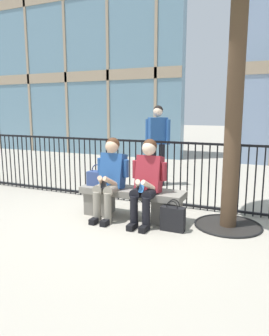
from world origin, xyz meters
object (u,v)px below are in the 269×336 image
(handbag_on_bench, at_px, (98,178))
(shopping_bag, at_px, (173,218))
(seated_person_with_phone, at_px, (110,176))
(seated_person_companion, at_px, (147,179))
(stone_bench, at_px, (132,200))
(bystander_at_railing, at_px, (158,139))

(handbag_on_bench, bearing_deg, shopping_bag, -11.17)
(handbag_on_bench, distance_m, shopping_bag, 1.39)
(handbag_on_bench, bearing_deg, seated_person_with_phone, -22.64)
(seated_person_companion, height_order, handbag_on_bench, seated_person_companion)
(seated_person_companion, relative_size, shopping_bag, 2.82)
(stone_bench, distance_m, bystander_at_railing, 2.33)
(seated_person_companion, xyz_separation_m, bystander_at_railing, (-0.68, 2.31, 0.35))
(bystander_at_railing, bearing_deg, stone_bench, -79.94)
(bystander_at_railing, bearing_deg, shopping_bag, -65.50)
(seated_person_with_phone, bearing_deg, stone_bench, 23.53)
(shopping_bag, bearing_deg, seated_person_companion, 162.13)
(handbag_on_bench, bearing_deg, stone_bench, 0.99)
(stone_bench, height_order, seated_person_with_phone, seated_person_with_phone)
(stone_bench, xyz_separation_m, bystander_at_railing, (-0.39, 2.18, 0.73))
(seated_person_companion, relative_size, bystander_at_railing, 0.71)
(seated_person_with_phone, height_order, seated_person_companion, same)
(seated_person_companion, height_order, shopping_bag, seated_person_companion)
(stone_bench, bearing_deg, bystander_at_railing, 100.06)
(seated_person_companion, relative_size, handbag_on_bench, 3.62)
(seated_person_companion, bearing_deg, stone_bench, 156.47)
(seated_person_with_phone, bearing_deg, shopping_bag, -7.78)
(bystander_at_railing, bearing_deg, seated_person_companion, -73.54)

